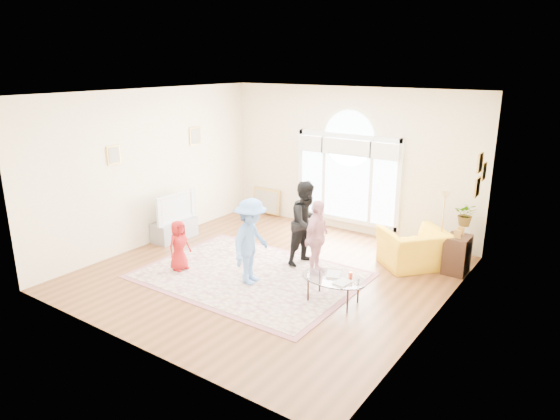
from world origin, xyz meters
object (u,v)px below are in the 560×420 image
Objects in this scene: tv_console at (175,230)px; television at (173,207)px; area_rug at (250,275)px; coffee_table at (333,279)px; armchair at (414,249)px.

tv_console is 0.92× the size of television.
coffee_table is (1.72, -0.04, 0.39)m from area_rug.
area_rug is 3.08m from armchair.
television is 0.98× the size of coffee_table.
television is (-2.54, 0.60, 0.72)m from area_rug.
television is at bearing 166.76° from area_rug.
coffee_table is at bearing -8.47° from tv_console.
coffee_table is at bearing 26.06° from armchair.
armchair reaches higher than coffee_table.
armchair is at bearing 73.26° from coffee_table.
television is at bearing -32.65° from armchair.
tv_console is 4.32m from coffee_table.
coffee_table reaches higher than tv_console.
television is 0.97× the size of armchair.
tv_console is (-2.54, 0.60, 0.20)m from area_rug.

